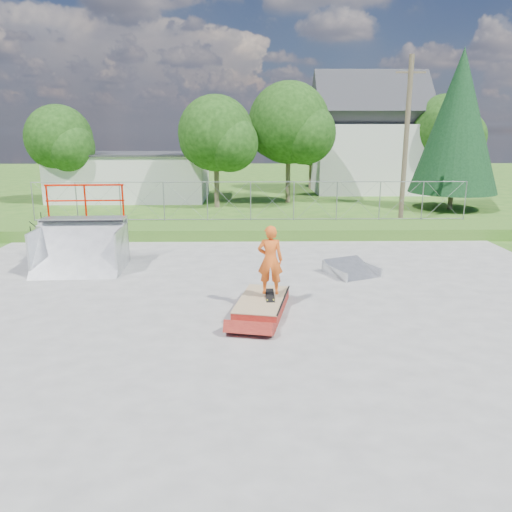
% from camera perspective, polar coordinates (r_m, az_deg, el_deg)
% --- Properties ---
extents(ground, '(120.00, 120.00, 0.00)m').
position_cam_1_polar(ground, '(13.26, -0.22, -5.96)').
color(ground, '#2F631C').
rests_on(ground, ground).
extents(concrete_pad, '(20.00, 16.00, 0.04)m').
position_cam_1_polar(concrete_pad, '(13.25, -0.22, -5.87)').
color(concrete_pad, gray).
rests_on(concrete_pad, ground).
extents(grass_berm, '(24.00, 3.00, 0.50)m').
position_cam_1_polar(grass_berm, '(22.37, -0.59, 3.03)').
color(grass_berm, '#2F631C').
rests_on(grass_berm, ground).
extents(grind_box, '(1.59, 2.53, 0.35)m').
position_cam_1_polar(grind_box, '(12.97, 0.69, -5.61)').
color(grind_box, maroon).
rests_on(grind_box, concrete_pad).
extents(quarter_pipe, '(2.86, 2.45, 2.77)m').
position_cam_1_polar(quarter_pipe, '(17.32, -19.67, 2.75)').
color(quarter_pipe, '#A0A3A8').
rests_on(quarter_pipe, concrete_pad).
extents(flat_bank_ramp, '(1.84, 1.89, 0.42)m').
position_cam_1_polar(flat_bank_ramp, '(16.39, 10.90, -1.50)').
color(flat_bank_ramp, '#A0A3A8').
rests_on(flat_bank_ramp, concrete_pad).
extents(skateboard, '(0.22, 0.80, 0.13)m').
position_cam_1_polar(skateboard, '(12.98, 1.60, -4.58)').
color(skateboard, black).
rests_on(skateboard, grind_box).
extents(skater, '(0.68, 0.48, 1.79)m').
position_cam_1_polar(skater, '(12.72, 1.63, -0.76)').
color(skater, orange).
rests_on(skater, grind_box).
extents(concrete_stairs, '(1.50, 1.60, 0.80)m').
position_cam_1_polar(concrete_stairs, '(23.11, -22.18, 2.71)').
color(concrete_stairs, gray).
rests_on(concrete_stairs, ground).
extents(chain_link_fence, '(20.00, 0.06, 1.80)m').
position_cam_1_polar(chain_link_fence, '(23.17, -0.62, 6.30)').
color(chain_link_fence, gray).
rests_on(chain_link_fence, grass_berm).
extents(utility_building_flat, '(10.00, 6.00, 3.00)m').
position_cam_1_polar(utility_building_flat, '(35.46, -13.97, 8.77)').
color(utility_building_flat, silver).
rests_on(utility_building_flat, ground).
extents(gable_house, '(8.40, 6.08, 8.94)m').
position_cam_1_polar(gable_house, '(39.54, 12.67, 12.74)').
color(gable_house, silver).
rests_on(gable_house, ground).
extents(utility_pole, '(0.24, 0.24, 8.00)m').
position_cam_1_polar(utility_pole, '(25.64, 16.76, 12.30)').
color(utility_pole, brown).
rests_on(utility_pole, ground).
extents(tree_left_near, '(4.76, 4.48, 6.65)m').
position_cam_1_polar(tree_left_near, '(30.33, -4.16, 13.49)').
color(tree_left_near, brown).
rests_on(tree_left_near, ground).
extents(tree_center, '(5.44, 5.12, 7.60)m').
position_cam_1_polar(tree_center, '(32.40, 4.32, 14.60)').
color(tree_center, brown).
rests_on(tree_center, ground).
extents(tree_left_far, '(4.42, 4.16, 6.18)m').
position_cam_1_polar(tree_left_far, '(34.32, -21.31, 12.15)').
color(tree_left_far, brown).
rests_on(tree_left_far, ground).
extents(tree_right_far, '(5.10, 4.80, 7.12)m').
position_cam_1_polar(tree_right_far, '(39.05, 21.22, 13.18)').
color(tree_right_far, brown).
rests_on(tree_right_far, ground).
extents(tree_back_mid, '(4.08, 3.84, 5.70)m').
position_cam_1_polar(tree_back_mid, '(40.68, 6.71, 12.72)').
color(tree_back_mid, brown).
rests_on(tree_back_mid, ground).
extents(conifer_tree, '(5.04, 5.04, 9.10)m').
position_cam_1_polar(conifer_tree, '(31.88, 22.08, 14.01)').
color(conifer_tree, brown).
rests_on(conifer_tree, ground).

